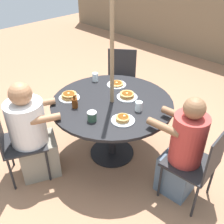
% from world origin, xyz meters
% --- Properties ---
extents(ground_plane, '(12.00, 12.00, 0.00)m').
position_xyz_m(ground_plane, '(0.00, 0.00, 0.00)').
color(ground_plane, '#9E7051').
extents(patio_table, '(1.32, 1.32, 0.74)m').
position_xyz_m(patio_table, '(0.00, 0.00, 0.64)').
color(patio_table, black).
rests_on(patio_table, ground).
extents(umbrella_pole, '(0.04, 0.04, 2.45)m').
position_xyz_m(umbrella_pole, '(0.00, 0.00, 1.22)').
color(umbrella_pole, '#846B4C').
rests_on(umbrella_pole, ground).
extents(patio_chair_north, '(0.61, 0.61, 0.90)m').
position_xyz_m(patio_chair_north, '(-0.65, 0.83, 0.51)').
color(patio_chair_north, '#232326').
rests_on(patio_chair_north, ground).
extents(patio_chair_east, '(0.57, 0.57, 0.90)m').
position_xyz_m(patio_chair_east, '(-0.45, -0.95, 0.51)').
color(patio_chair_east, '#232326').
rests_on(patio_chair_east, ground).
extents(diner_east, '(0.52, 0.57, 1.11)m').
position_xyz_m(diner_east, '(-0.37, -0.79, 0.50)').
color(diner_east, gray).
rests_on(diner_east, ground).
extents(patio_chair_south, '(0.46, 0.46, 0.90)m').
position_xyz_m(patio_chair_south, '(1.05, 0.08, 0.51)').
color(patio_chair_south, '#232326').
rests_on(patio_chair_south, ground).
extents(diner_south, '(0.52, 0.35, 1.12)m').
position_xyz_m(diner_south, '(0.87, 0.07, 0.52)').
color(diner_south, slate).
rests_on(diner_south, ground).
extents(pancake_plate_a, '(0.23, 0.23, 0.04)m').
position_xyz_m(pancake_plate_a, '(-0.23, 0.30, 0.75)').
color(pancake_plate_a, white).
rests_on(pancake_plate_a, patio_table).
extents(pancake_plate_b, '(0.23, 0.23, 0.07)m').
position_xyz_m(pancake_plate_b, '(0.06, 0.17, 0.76)').
color(pancake_plate_b, white).
rests_on(pancake_plate_b, patio_table).
extents(pancake_plate_c, '(0.23, 0.23, 0.07)m').
position_xyz_m(pancake_plate_c, '(-0.37, -0.29, 0.76)').
color(pancake_plate_c, white).
rests_on(pancake_plate_c, patio_table).
extents(pancake_plate_d, '(0.23, 0.23, 0.06)m').
position_xyz_m(pancake_plate_d, '(0.33, -0.18, 0.76)').
color(pancake_plate_d, white).
rests_on(pancake_plate_d, patio_table).
extents(syrup_bottle, '(0.08, 0.06, 0.14)m').
position_xyz_m(syrup_bottle, '(-0.19, -0.35, 0.79)').
color(syrup_bottle, '#602D0F').
rests_on(syrup_bottle, patio_table).
extents(coffee_cup, '(0.09, 0.09, 0.10)m').
position_xyz_m(coffee_cup, '(0.11, -0.38, 0.78)').
color(coffee_cup, '#33513D').
rests_on(coffee_cup, patio_table).
extents(drinking_glass_a, '(0.07, 0.07, 0.10)m').
position_xyz_m(drinking_glass_a, '(0.32, 0.07, 0.79)').
color(drinking_glass_a, silver).
rests_on(drinking_glass_a, patio_table).
extents(drinking_glass_b, '(0.07, 0.07, 0.10)m').
position_xyz_m(drinking_glass_b, '(-0.49, 0.20, 0.79)').
color(drinking_glass_b, silver).
rests_on(drinking_glass_b, patio_table).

